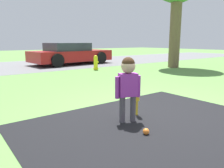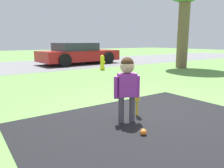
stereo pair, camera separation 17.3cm
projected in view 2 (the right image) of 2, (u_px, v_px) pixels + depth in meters
The scene contains 7 objects.
ground_plane at pixel (154, 113), 3.84m from camera, with size 60.00×60.00×0.00m, color #5B8C42.
street_strip at pixel (25, 66), 11.29m from camera, with size 40.00×6.00×0.01m.
child at pixel (127, 81), 3.30m from camera, with size 0.39×0.24×1.02m.
baseball_bat at pixel (137, 93), 3.64m from camera, with size 0.08×0.08×0.61m.
sports_ball at pixel (143, 132), 2.93m from camera, with size 0.09×0.09×0.09m.
fire_hydrant at pixel (102, 63), 9.62m from camera, with size 0.25×0.22×0.65m.
parked_car at pixel (78, 54), 12.13m from camera, with size 4.50×2.33×1.16m.
Camera 2 is at (-2.71, -2.59, 1.24)m, focal length 35.00 mm.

